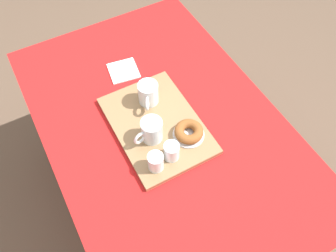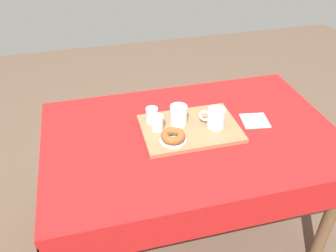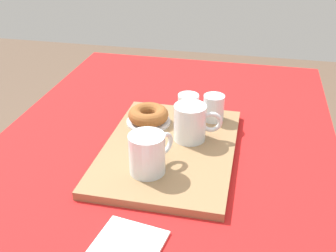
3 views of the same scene
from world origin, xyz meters
TOP-DOWN VIEW (x-y plane):
  - dining_table at (0.00, 0.00)m, footprint 1.45×0.94m
  - serving_tray at (0.00, 0.03)m, footprint 0.48×0.34m
  - tea_mug_left at (-0.05, 0.07)m, footprint 0.09×0.13m
  - tea_mug_right at (0.12, 0.00)m, footprint 0.12×0.09m
  - water_glass_near at (-0.16, 0.05)m, footprint 0.06×0.06m
  - water_glass_far at (-0.17, 0.12)m, footprint 0.06×0.06m
  - donut_plate_left at (-0.11, -0.06)m, footprint 0.13×0.13m
  - sugar_donut_left at (-0.11, -0.06)m, footprint 0.12×0.12m
  - paper_napkin at (0.35, 0.02)m, footprint 0.15×0.15m

SIDE VIEW (x-z plane):
  - dining_table at x=0.00m, z-range 0.29..1.03m
  - paper_napkin at x=0.35m, z-range 0.75..0.75m
  - serving_tray at x=0.00m, z-range 0.75..0.77m
  - donut_plate_left at x=-0.11m, z-range 0.77..0.77m
  - sugar_donut_left at x=-0.11m, z-range 0.77..0.81m
  - water_glass_near at x=-0.16m, z-range 0.76..0.84m
  - water_glass_far at x=-0.17m, z-range 0.76..0.84m
  - tea_mug_left at x=-0.05m, z-range 0.76..0.86m
  - tea_mug_right at x=0.12m, z-range 0.76..0.86m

